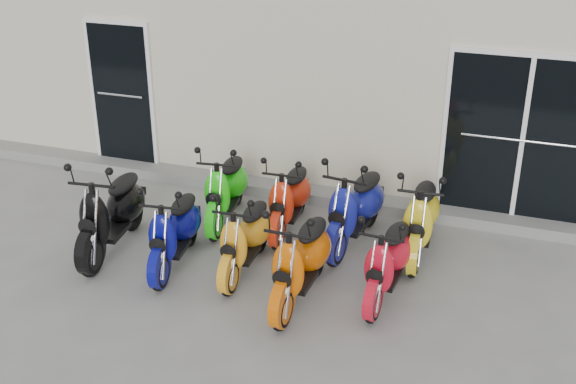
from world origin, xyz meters
name	(u,v)px	position (x,y,z in m)	size (l,w,h in m)	color
ground	(271,269)	(0.00, 0.00, 0.00)	(80.00, 80.00, 0.00)	gray
building	(377,40)	(0.00, 5.20, 1.60)	(14.00, 6.00, 3.20)	beige
front_step	(321,195)	(0.00, 2.02, 0.07)	(14.00, 0.40, 0.15)	gray
door_left	(122,90)	(-3.20, 2.17, 1.26)	(1.07, 0.08, 2.22)	black
door_right	(523,135)	(2.60, 2.17, 1.26)	(2.02, 0.08, 2.22)	black
scooter_front_black	(110,202)	(-1.99, -0.20, 0.66)	(0.65, 1.78, 1.32)	black
scooter_front_blue	(174,222)	(-1.10, -0.27, 0.58)	(0.57, 1.58, 1.17)	#090C7B
scooter_front_orange_a	(245,229)	(-0.27, -0.13, 0.57)	(0.56, 1.53, 1.13)	orange
scooter_front_orange_b	(301,250)	(0.53, -0.49, 0.62)	(0.61, 1.68, 1.24)	#DE5D06
scooter_front_red	(389,252)	(1.40, -0.11, 0.56)	(0.55, 1.52, 1.13)	red
scooter_back_green	(226,180)	(-1.00, 0.99, 0.60)	(0.59, 1.62, 1.20)	#21E414
scooter_back_red	(289,190)	(-0.13, 1.03, 0.57)	(0.56, 1.55, 1.14)	red
scooter_back_blue	(356,198)	(0.77, 0.93, 0.64)	(0.63, 1.73, 1.28)	navy
scooter_back_yellow	(422,208)	(1.57, 0.97, 0.61)	(0.60, 1.65, 1.22)	yellow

